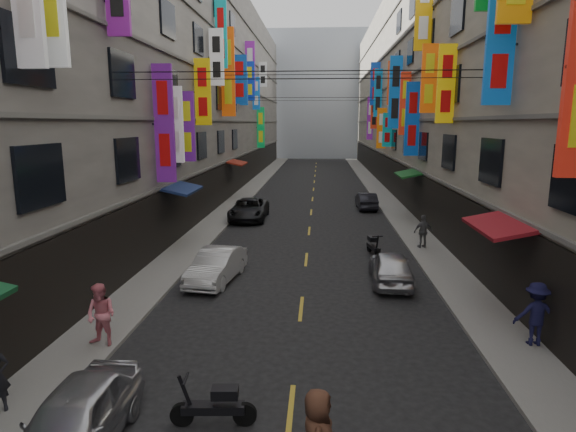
# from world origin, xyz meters

# --- Properties ---
(sidewalk_left) EXTENTS (2.00, 90.00, 0.12)m
(sidewalk_left) POSITION_xyz_m (-6.00, 42.00, 0.06)
(sidewalk_left) COLOR slate
(sidewalk_left) RESTS_ON ground
(sidewalk_right) EXTENTS (2.00, 90.00, 0.12)m
(sidewalk_right) POSITION_xyz_m (6.00, 42.00, 0.06)
(sidewalk_right) COLOR slate
(sidewalk_right) RESTS_ON ground
(building_row_left) EXTENTS (10.14, 90.00, 19.00)m
(building_row_left) POSITION_xyz_m (-11.99, 42.00, 9.49)
(building_row_left) COLOR gray
(building_row_left) RESTS_ON ground
(building_row_right) EXTENTS (10.14, 90.00, 19.00)m
(building_row_right) POSITION_xyz_m (11.99, 42.00, 9.49)
(building_row_right) COLOR #A89F8D
(building_row_right) RESTS_ON ground
(haze_block) EXTENTS (18.00, 8.00, 22.00)m
(haze_block) POSITION_xyz_m (0.00, 92.00, 11.00)
(haze_block) COLOR #AAB3BE
(haze_block) RESTS_ON ground
(shop_signage) EXTENTS (14.00, 55.00, 11.54)m
(shop_signage) POSITION_xyz_m (-0.15, 34.96, 9.06)
(shop_signage) COLOR #1210C0
(shop_signage) RESTS_ON ground
(street_awnings) EXTENTS (13.99, 35.20, 0.41)m
(street_awnings) POSITION_xyz_m (-1.26, 26.00, 3.00)
(street_awnings) COLOR #144C28
(street_awnings) RESTS_ON ground
(overhead_cables) EXTENTS (14.00, 38.04, 1.24)m
(overhead_cables) POSITION_xyz_m (0.00, 30.00, 8.80)
(overhead_cables) COLOR black
(overhead_cables) RESTS_ON ground
(lane_markings) EXTENTS (0.12, 80.20, 0.01)m
(lane_markings) POSITION_xyz_m (0.00, 39.00, 0.00)
(lane_markings) COLOR gold
(lane_markings) RESTS_ON ground
(scooter_crossing) EXTENTS (1.80, 0.50, 1.14)m
(scooter_crossing) POSITION_xyz_m (-1.54, 11.45, 0.44)
(scooter_crossing) COLOR black
(scooter_crossing) RESTS_ON ground
(scooter_far_right) EXTENTS (0.63, 1.79, 1.14)m
(scooter_far_right) POSITION_xyz_m (3.16, 24.97, 0.44)
(scooter_far_right) COLOR black
(scooter_far_right) RESTS_ON ground
(car_left_near) EXTENTS (1.55, 3.86, 1.31)m
(car_left_near) POSITION_xyz_m (-4.00, 10.45, 0.66)
(car_left_near) COLOR silver
(car_left_near) RESTS_ON ground
(car_left_mid) EXTENTS (1.92, 4.09, 1.29)m
(car_left_mid) POSITION_xyz_m (-3.47, 20.64, 0.65)
(car_left_mid) COLOR silver
(car_left_mid) RESTS_ON ground
(car_left_far) EXTENTS (2.30, 4.91, 1.36)m
(car_left_far) POSITION_xyz_m (-4.00, 33.11, 0.68)
(car_left_far) COLOR black
(car_left_far) RESTS_ON ground
(car_right_mid) EXTENTS (1.67, 3.89, 1.31)m
(car_right_mid) POSITION_xyz_m (3.40, 20.88, 0.65)
(car_right_mid) COLOR #BBBBC0
(car_right_mid) RESTS_ON ground
(car_right_far) EXTENTS (1.41, 3.73, 1.21)m
(car_right_far) POSITION_xyz_m (4.00, 37.55, 0.61)
(car_right_far) COLOR #212128
(car_right_far) RESTS_ON ground
(pedestrian_lfar) EXTENTS (0.98, 0.78, 1.77)m
(pedestrian_lfar) POSITION_xyz_m (-5.40, 14.66, 1.01)
(pedestrian_lfar) COLOR pink
(pedestrian_lfar) RESTS_ON sidewalk_left
(pedestrian_rnear) EXTENTS (1.16, 0.60, 1.80)m
(pedestrian_rnear) POSITION_xyz_m (6.60, 15.51, 1.02)
(pedestrian_rnear) COLOR #141336
(pedestrian_rnear) RESTS_ON sidewalk_right
(pedestrian_rfar) EXTENTS (1.08, 0.79, 1.65)m
(pedestrian_rfar) POSITION_xyz_m (5.72, 26.09, 0.95)
(pedestrian_rfar) COLOR #5F5F62
(pedestrian_rfar) RESTS_ON sidewalk_right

